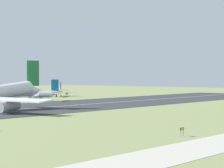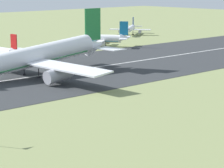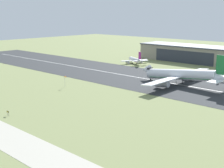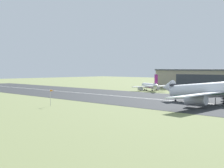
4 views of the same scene
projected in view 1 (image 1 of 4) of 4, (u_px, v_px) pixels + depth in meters
ground_plane at (132, 124)px, 137.84m from camera, size 651.73×651.73×0.00m
airplane_parked_centre at (39, 94)px, 251.09m from camera, size 19.11×20.61×10.15m
airplane_parked_far_east at (59, 91)px, 298.57m from camera, size 22.19×19.88×7.85m
runway_sign at (182, 130)px, 110.08m from camera, size 1.44×0.13×1.84m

